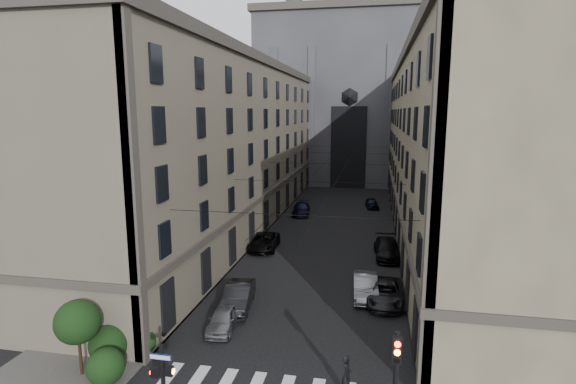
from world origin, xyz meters
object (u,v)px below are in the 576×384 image
Objects in this scene: car_right_near at (365,286)px; car_right_far at (372,203)px; gothic_tower at (353,87)px; car_left_midfar at (264,242)px; car_left_midnear at (238,296)px; pedestrian at (347,374)px; pedestrian_signal_left at (163,383)px; car_left_near at (223,318)px; car_right_midnear at (385,293)px; traffic_light_right at (395,381)px; car_right_midfar at (388,249)px; car_left_far at (301,209)px.

car_right_far is at bearing 85.95° from car_right_near.
gothic_tower is 51.37m from car_left_midfar.
car_left_midnear is 35.26m from car_right_far.
car_right_far is at bearing -7.51° from pedestrian.
pedestrian_signal_left is at bearing -88.79° from car_left_midfar.
car_left_midfar is at bearing 94.88° from pedestrian_signal_left.
car_left_midfar is at bearing -123.07° from car_right_far.
car_right_far is at bearing 72.19° from car_left_near.
traffic_light_right is at bearing -88.28° from car_right_midnear.
car_right_midfar is (1.77, 9.40, 0.02)m from car_right_near.
traffic_light_right reaches higher than car_right_midfar.
pedestrian_signal_left reaches higher than car_left_far.
car_left_midfar is at bearing 17.23° from pedestrian.
car_left_far is 18.72m from car_right_midfar.
traffic_light_right is 0.93× the size of car_right_midfar.
car_right_near is (7.71, 15.73, -1.53)m from pedestrian_signal_left.
pedestrian_signal_left is 47.14m from car_right_far.
car_left_near is at bearing -88.44° from car_left_midfar.
pedestrian_signal_left reaches higher than car_right_midfar.
pedestrian_signal_left is 12.34m from car_left_midnear.
car_left_near is at bearing -93.74° from gothic_tower.
pedestrian is at bearing -98.65° from car_right_midnear.
car_right_midfar is 21.38m from car_right_far.
gothic_tower reaches higher than traffic_light_right.
car_left_far is at bearing 6.13° from pedestrian.
pedestrian_signal_left is at bearing -94.72° from car_left_far.
pedestrian is (7.82, -8.03, 0.16)m from car_left_midnear.
gothic_tower is 71.35m from pedestrian.
car_left_far is (1.12, 15.28, 0.01)m from car_left_midfar.
pedestrian is at bearing -69.90° from car_left_midfar.
car_right_midfar reaches higher than car_left_near.
car_right_midnear is at bearing -31.73° from car_right_near.
traffic_light_right is at bearing -69.31° from car_left_midfar.
car_left_midnear is 1.28× the size of car_right_far.
car_right_far is at bearing 68.45° from car_left_midnear.
car_right_midfar is 1.44× the size of car_right_far.
car_right_midnear is (11.26, -10.33, -0.02)m from car_left_midfar.
pedestrian_signal_left is 26.90m from car_right_midfar.
traffic_light_right is 0.99× the size of car_right_midnear.
car_left_midfar is 1.03× the size of car_right_midnear.
pedestrian_signal_left is 17.61m from car_right_midnear.
car_right_near is 1.24× the size of car_right_far.
pedestrian is (8.18, -36.40, 0.22)m from car_left_far.
car_right_near is 9.56m from car_right_midfar.
car_left_far is 26.37m from car_right_near.
pedestrian_signal_left is 8.39m from pedestrian.
car_left_midnear is 1.03× the size of car_right_near.
pedestrian is at bearing -98.66° from car_right_far.
car_left_midnear reaches higher than car_left_midfar.
car_right_midnear is at bearing -16.83° from pedestrian.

